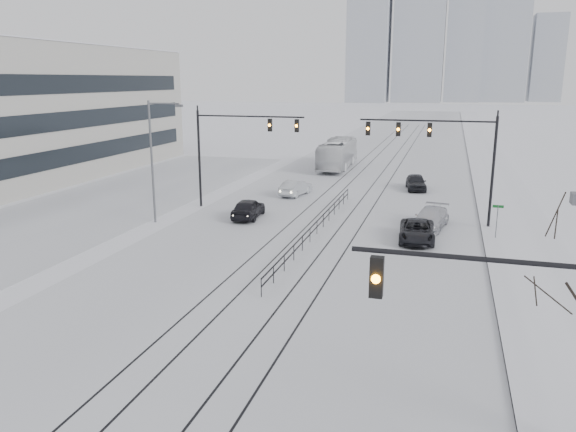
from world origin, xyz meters
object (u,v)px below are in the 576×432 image
Objects in this scene: sedan_nb_right at (430,218)px; sedan_nb_far at (416,182)px; traffic_mast_near at (545,352)px; box_truck at (338,154)px; sedan_sb_outer at (296,188)px; sedan_sb_inner at (248,208)px; sedan_nb_front at (417,231)px.

sedan_nb_far is at bearing 107.27° from sedan_nb_right.
box_truck is (-15.23, 53.69, -2.84)m from traffic_mast_near.
traffic_mast_near is 1.63× the size of sedan_sb_outer.
sedan_sb_inner reaches higher than sedan_nb_far.
sedan_sb_inner is at bearing 93.41° from sedan_sb_outer.
sedan_nb_right is 1.13× the size of sedan_nb_far.
traffic_mast_near is at bearing -83.96° from sedan_nb_front.
traffic_mast_near is 42.87m from sedan_nb_far.
sedan_nb_front is at bearing -91.48° from sedan_nb_right.
sedan_sb_inner is at bearing -136.36° from sedan_nb_far.
sedan_nb_right is (0.73, 3.67, 0.04)m from sedan_nb_front.
sedan_sb_outer is 12.01m from sedan_nb_far.
traffic_mast_near is at bearing 123.96° from sedan_sb_outer.
traffic_mast_near reaches higher than sedan_nb_far.
sedan_sb_outer is 15.15m from sedan_nb_right.
sedan_sb_inner is 1.03× the size of sedan_nb_far.
sedan_sb_outer is at bearing 87.18° from box_truck.
sedan_nb_right reaches higher than sedan_sb_outer.
sedan_nb_front is 31.50m from box_truck.
sedan_nb_far is 15.12m from box_truck.
box_truck reaches higher than sedan_nb_far.
traffic_mast_near is at bearing 104.79° from box_truck.
traffic_mast_near is 1.40× the size of sedan_nb_right.
traffic_mast_near is at bearing -91.79° from sedan_nb_far.
sedan_sb_inner is at bearing 85.22° from box_truck.
sedan_sb_outer is (1.21, 9.48, -0.06)m from sedan_sb_inner.
box_truck is at bearing 107.34° from sedan_nb_front.
sedan_nb_front is at bearing 163.40° from sedan_sb_inner.
sedan_sb_inner reaches higher than sedan_nb_right.
sedan_nb_right is 0.40× the size of box_truck.
traffic_mast_near is 0.57× the size of box_truck.
sedan_nb_front is at bearing -95.10° from sedan_nb_far.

